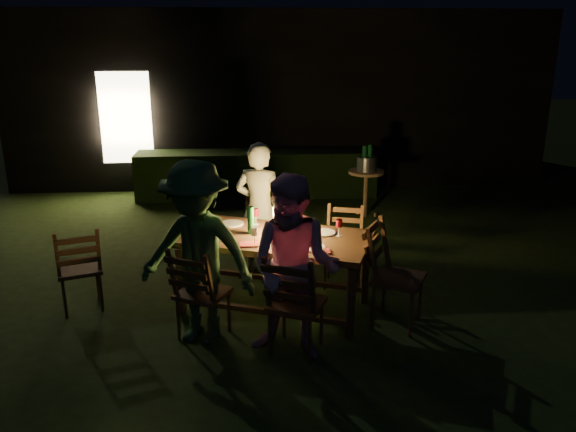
{
  "coord_description": "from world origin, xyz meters",
  "views": [
    {
      "loc": [
        -0.67,
        -6.0,
        2.66
      ],
      "look_at": [
        -0.26,
        -0.45,
        0.92
      ],
      "focal_mm": 35.0,
      "sensor_mm": 36.0,
      "label": 1
    }
  ],
  "objects": [
    {
      "name": "chair_far_right",
      "position": [
        0.38,
        -0.18,
        0.28
      ],
      "size": [
        0.52,
        0.54,
        0.93
      ],
      "rotation": [
        0.0,
        0.0,
        2.86
      ],
      "color": "#4B2A19",
      "rests_on": "ground"
    },
    {
      "name": "dining_table",
      "position": [
        -0.41,
        -0.7,
        0.71
      ],
      "size": [
        2.11,
        1.57,
        0.79
      ],
      "rotation": [
        0.0,
        0.0,
        -0.37
      ],
      "color": "#4B2A19",
      "rests_on": "ground"
    },
    {
      "name": "bottle_bucket_b",
      "position": [
        1.21,
        2.38,
        0.9
      ],
      "size": [
        0.07,
        0.07,
        0.32
      ],
      "primitive_type": "cylinder",
      "color": "#0F471E",
      "rests_on": "side_table"
    },
    {
      "name": "wineglass_a",
      "position": [
        -0.59,
        -0.33,
        0.88
      ],
      "size": [
        0.06,
        0.06,
        0.18
      ],
      "primitive_type": null,
      "color": "#59070F",
      "rests_on": "dining_table"
    },
    {
      "name": "plate_near_right",
      "position": [
        -0.07,
        -1.07,
        0.8
      ],
      "size": [
        0.25,
        0.25,
        0.01
      ],
      "primitive_type": "cylinder",
      "color": "white",
      "rests_on": "dining_table"
    },
    {
      "name": "plate_near_left",
      "position": [
        -1.0,
        -0.7,
        0.8
      ],
      "size": [
        0.25,
        0.25,
        0.01
      ],
      "primitive_type": "cylinder",
      "color": "white",
      "rests_on": "dining_table"
    },
    {
      "name": "ice_bucket",
      "position": [
        1.16,
        2.34,
        0.85
      ],
      "size": [
        0.3,
        0.3,
        0.22
      ],
      "primitive_type": "cylinder",
      "color": "#A5A8AD",
      "rests_on": "side_table"
    },
    {
      "name": "chair_far_left",
      "position": [
        -0.55,
        0.18,
        0.29
      ],
      "size": [
        0.56,
        0.58,
        0.97
      ],
      "rotation": [
        0.0,
        0.0,
        2.81
      ],
      "color": "#4B2A19",
      "rests_on": "ground"
    },
    {
      "name": "bottle_table",
      "position": [
        -0.64,
        -0.61,
        0.93
      ],
      "size": [
        0.07,
        0.07,
        0.28
      ],
      "primitive_type": "cylinder",
      "color": "#0F471E",
      "rests_on": "dining_table"
    },
    {
      "name": "garden_envelope",
      "position": [
        -0.01,
        6.15,
        1.58
      ],
      "size": [
        40.0,
        40.0,
        3.2
      ],
      "color": "black",
      "rests_on": "ground"
    },
    {
      "name": "chair_end",
      "position": [
        0.73,
        -1.14,
        0.32
      ],
      "size": [
        0.67,
        0.66,
        1.06
      ],
      "rotation": [
        0.0,
        0.0,
        -2.07
      ],
      "color": "#4B2A19",
      "rests_on": "ground"
    },
    {
      "name": "person_house_side",
      "position": [
        -0.53,
        0.23,
        0.79
      ],
      "size": [
        0.67,
        0.56,
        1.58
      ],
      "primitive_type": "imported",
      "rotation": [
        0.0,
        0.0,
        2.77
      ],
      "color": "beige",
      "rests_on": "ground"
    },
    {
      "name": "wineglass_d",
      "position": [
        0.23,
        -0.76,
        0.88
      ],
      "size": [
        0.06,
        0.06,
        0.18
      ],
      "primitive_type": null,
      "color": "#59070F",
      "rests_on": "dining_table"
    },
    {
      "name": "plate_far_left",
      "position": [
        -0.84,
        -0.29,
        0.8
      ],
      "size": [
        0.25,
        0.25,
        0.01
      ],
      "primitive_type": "cylinder",
      "color": "white",
      "rests_on": "dining_table"
    },
    {
      "name": "wineglass_c",
      "position": [
        -0.23,
        -1.07,
        0.88
      ],
      "size": [
        0.06,
        0.06,
        0.18
      ],
      "primitive_type": null,
      "color": "#59070F",
      "rests_on": "dining_table"
    },
    {
      "name": "person_opp_left",
      "position": [
        -1.13,
        -1.3,
        0.85
      ],
      "size": [
        1.25,
        0.98,
        1.69
      ],
      "primitive_type": "imported",
      "rotation": [
        0.0,
        0.0,
        -0.37
      ],
      "color": "#2B572E",
      "rests_on": "ground"
    },
    {
      "name": "chair_spare",
      "position": [
        -2.39,
        -0.59,
        0.29
      ],
      "size": [
        0.55,
        0.57,
        0.95
      ],
      "rotation": [
        0.0,
        0.0,
        0.34
      ],
      "color": "#4B2A19",
      "rests_on": "ground"
    },
    {
      "name": "wineglass_e",
      "position": [
        -0.61,
        -0.94,
        0.88
      ],
      "size": [
        0.06,
        0.06,
        0.18
      ],
      "primitive_type": null,
      "color": "silver",
      "rests_on": "dining_table"
    },
    {
      "name": "phone",
      "position": [
        -1.1,
        -0.75,
        0.79
      ],
      "size": [
        0.14,
        0.07,
        0.01
      ],
      "primitive_type": "cube",
      "color": "black",
      "rests_on": "dining_table"
    },
    {
      "name": "lantern",
      "position": [
        -0.35,
        -0.67,
        0.95
      ],
      "size": [
        0.16,
        0.16,
        0.35
      ],
      "color": "white",
      "rests_on": "dining_table"
    },
    {
      "name": "napkin_right",
      "position": [
        -0.01,
        -1.18,
        0.8
      ],
      "size": [
        0.18,
        0.14,
        0.01
      ],
      "primitive_type": "cube",
      "color": "red",
      "rests_on": "dining_table"
    },
    {
      "name": "chair_near_left",
      "position": [
        -1.11,
        -1.25,
        0.29
      ],
      "size": [
        0.59,
        0.6,
        0.95
      ],
      "rotation": [
        0.0,
        0.0,
        -0.48
      ],
      "color": "#4B2A19",
      "rests_on": "ground"
    },
    {
      "name": "chair_near_right",
      "position": [
        -0.27,
        -1.58,
        0.3
      ],
      "size": [
        0.6,
        0.62,
        1.0
      ],
      "rotation": [
        0.0,
        0.0,
        -0.43
      ],
      "color": "#4B2A19",
      "rests_on": "ground"
    },
    {
      "name": "plate_far_right",
      "position": [
        0.09,
        -0.66,
        0.8
      ],
      "size": [
        0.25,
        0.25,
        0.01
      ],
      "primitive_type": "cylinder",
      "color": "white",
      "rests_on": "dining_table"
    },
    {
      "name": "wineglass_b",
      "position": [
        -1.13,
        -0.55,
        0.88
      ],
      "size": [
        0.06,
        0.06,
        0.18
      ],
      "primitive_type": null,
      "color": "#59070F",
      "rests_on": "dining_table"
    },
    {
      "name": "bottle_bucket_a",
      "position": [
        1.11,
        2.3,
        0.9
      ],
      "size": [
        0.07,
        0.07,
        0.32
      ],
      "primitive_type": "cylinder",
      "color": "#0F471E",
      "rests_on": "side_table"
    },
    {
      "name": "side_table",
      "position": [
        1.16,
        2.34,
        0.66
      ],
      "size": [
        0.55,
        0.55,
        0.74
      ],
      "color": "olive",
      "rests_on": "ground"
    },
    {
      "name": "person_opp_right",
      "position": [
        -0.29,
        -1.63,
        0.81
      ],
      "size": [
        0.96,
        0.86,
        1.63
      ],
      "primitive_type": "imported",
      "rotation": [
        0.0,
        0.0,
        -0.37
      ],
      "color": "#CE8EB0",
      "rests_on": "ground"
    },
    {
      "name": "napkin_left",
      "position": [
        -0.67,
        -0.94,
        0.8
      ],
      "size": [
        0.18,
        0.14,
        0.01
      ],
      "primitive_type": "cube",
      "color": "red",
      "rests_on": "dining_table"
    }
  ]
}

